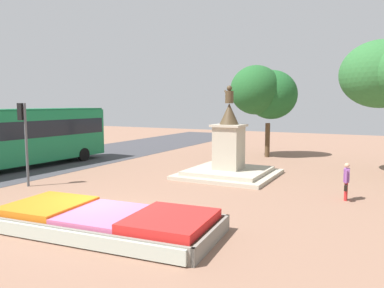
{
  "coord_description": "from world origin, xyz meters",
  "views": [
    {
      "loc": [
        8.7,
        -9.63,
        3.93
      ],
      "look_at": [
        1.21,
        4.94,
        2.13
      ],
      "focal_mm": 35.0,
      "sensor_mm": 36.0,
      "label": 1
    }
  ],
  "objects": [
    {
      "name": "ground_plane",
      "position": [
        0.0,
        0.0,
        0.0
      ],
      "size": [
        81.31,
        81.31,
        0.0
      ],
      "primitive_type": "plane",
      "color": "#8C6651"
    },
    {
      "name": "flower_planter",
      "position": [
        1.22,
        -0.91,
        0.31
      ],
      "size": [
        7.37,
        3.66,
        0.71
      ],
      "color": "#38281C",
      "rests_on": "ground_plane"
    },
    {
      "name": "statue_monument",
      "position": [
        1.36,
        8.95,
        0.98
      ],
      "size": [
        4.85,
        4.85,
        4.85
      ],
      "color": "#B4AA95",
      "rests_on": "ground_plane"
    },
    {
      "name": "traffic_light_mid_block",
      "position": [
        -6.27,
        2.27,
        2.74
      ],
      "size": [
        0.42,
        0.31,
        3.93
      ],
      "color": "#4C5156",
      "rests_on": "ground_plane"
    },
    {
      "name": "city_bus",
      "position": [
        -10.62,
        5.82,
        2.05
      ],
      "size": [
        2.85,
        11.13,
        3.58
      ],
      "color": "#197A47",
      "rests_on": "ground_plane"
    },
    {
      "name": "pedestrian_with_handbag",
      "position": [
        7.46,
        6.41,
        0.85
      ],
      "size": [
        0.24,
        0.73,
        1.53
      ],
      "color": "red",
      "rests_on": "ground_plane"
    },
    {
      "name": "park_tree_behind_statue",
      "position": [
        0.76,
        17.18,
        4.7
      ],
      "size": [
        4.66,
        4.44,
        6.64
      ],
      "color": "#4C3823",
      "rests_on": "ground_plane"
    }
  ]
}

